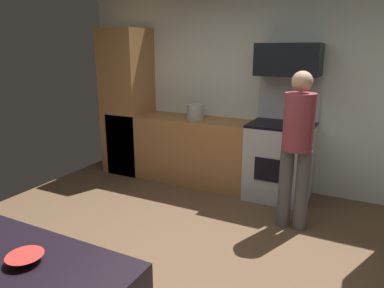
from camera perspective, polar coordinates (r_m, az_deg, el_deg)
ground_plane at (r=3.19m, az=-3.08°, el=-19.95°), size 5.20×4.80×0.02m
wall_back at (r=4.81m, az=10.91°, el=8.63°), size 5.20×0.12×2.60m
lower_cabinet_run at (r=4.97m, az=-0.76°, el=-0.87°), size 2.40×0.60×0.90m
cabinet_column at (r=5.38m, az=-10.33°, el=6.64°), size 0.60×0.60×2.10m
oven_range at (r=4.52m, az=14.04°, el=-2.16°), size 0.76×0.65×1.51m
microwave at (r=4.41m, az=15.31°, el=13.01°), size 0.74×0.38×0.38m
person_cook at (r=3.66m, az=16.62°, el=0.04°), size 0.31×0.30×1.62m
mixing_bowl_large at (r=1.82m, az=-25.33°, el=-16.40°), size 0.16×0.16×0.04m
stock_pot at (r=4.80m, az=0.54°, el=5.25°), size 0.23×0.23×0.20m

